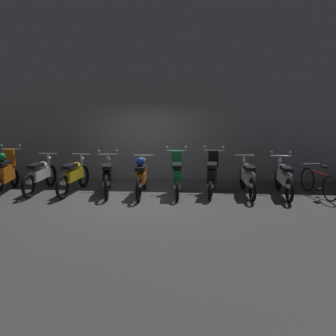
# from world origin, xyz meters

# --- Properties ---
(ground_plane) EXTENTS (80.00, 80.00, 0.00)m
(ground_plane) POSITION_xyz_m (0.00, 0.00, 0.00)
(ground_plane) COLOR #4C4C4F
(back_wall) EXTENTS (16.00, 0.30, 3.24)m
(back_wall) POSITION_xyz_m (0.00, 2.33, 1.62)
(back_wall) COLOR gray
(back_wall) RESTS_ON ground
(motorbike_slot_0) EXTENTS (0.59, 1.68, 1.29)m
(motorbike_slot_0) POSITION_xyz_m (-3.87, 0.31, 0.57)
(motorbike_slot_0) COLOR black
(motorbike_slot_0) RESTS_ON ground
(motorbike_slot_1) EXTENTS (0.56, 1.95, 1.03)m
(motorbike_slot_1) POSITION_xyz_m (-2.90, 0.36, 0.49)
(motorbike_slot_1) COLOR black
(motorbike_slot_1) RESTS_ON ground
(motorbike_slot_2) EXTENTS (0.56, 1.94, 1.03)m
(motorbike_slot_2) POSITION_xyz_m (-1.93, 0.35, 0.49)
(motorbike_slot_2) COLOR black
(motorbike_slot_2) RESTS_ON ground
(motorbike_slot_3) EXTENTS (0.61, 1.93, 1.15)m
(motorbike_slot_3) POSITION_xyz_m (-0.97, 0.37, 0.49)
(motorbike_slot_3) COLOR black
(motorbike_slot_3) RESTS_ON ground
(motorbike_slot_4) EXTENTS (0.56, 1.95, 1.08)m
(motorbike_slot_4) POSITION_xyz_m (-0.00, 0.25, 0.53)
(motorbike_slot_4) COLOR black
(motorbike_slot_4) RESTS_ON ground
(motorbike_slot_5) EXTENTS (0.59, 1.68, 1.29)m
(motorbike_slot_5) POSITION_xyz_m (0.96, 0.34, 0.53)
(motorbike_slot_5) COLOR black
(motorbike_slot_5) RESTS_ON ground
(motorbike_slot_6) EXTENTS (0.59, 1.68, 1.29)m
(motorbike_slot_6) POSITION_xyz_m (1.94, 0.46, 0.53)
(motorbike_slot_6) COLOR black
(motorbike_slot_6) RESTS_ON ground
(motorbike_slot_7) EXTENTS (0.56, 1.95, 1.03)m
(motorbike_slot_7) POSITION_xyz_m (2.90, 0.47, 0.49)
(motorbike_slot_7) COLOR black
(motorbike_slot_7) RESTS_ON ground
(motorbike_slot_8) EXTENTS (0.59, 1.95, 1.15)m
(motorbike_slot_8) POSITION_xyz_m (3.86, 0.44, 0.49)
(motorbike_slot_8) COLOR black
(motorbike_slot_8) RESTS_ON ground
(bicycle) EXTENTS (0.58, 1.69, 0.89)m
(bicycle) POSITION_xyz_m (4.80, 0.46, 0.36)
(bicycle) COLOR black
(bicycle) RESTS_ON ground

